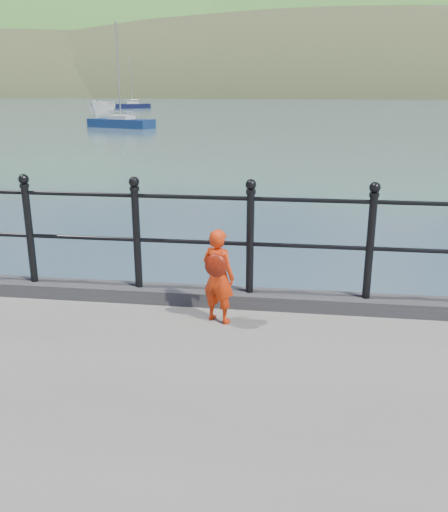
# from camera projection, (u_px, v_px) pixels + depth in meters

# --- Properties ---
(ground) EXTENTS (600.00, 600.00, 0.00)m
(ground) POSITION_uv_depth(u_px,v_px,m) (198.00, 377.00, 6.28)
(ground) COLOR #2D4251
(ground) RESTS_ON ground
(kerb) EXTENTS (60.00, 0.30, 0.15)m
(kerb) POSITION_uv_depth(u_px,v_px,m) (194.00, 295.00, 5.81)
(kerb) COLOR #28282B
(kerb) RESTS_ON quay
(railing) EXTENTS (18.11, 0.11, 1.20)m
(railing) POSITION_uv_depth(u_px,v_px,m) (192.00, 228.00, 5.59)
(railing) COLOR black
(railing) RESTS_ON kerb
(far_shore) EXTENTS (830.00, 200.00, 156.00)m
(far_shore) POSITION_uv_depth(u_px,v_px,m) (387.00, 149.00, 234.28)
(far_shore) COLOR #333A21
(far_shore) RESTS_ON ground
(child) EXTENTS (0.40, 0.36, 0.94)m
(child) POSITION_uv_depth(u_px,v_px,m) (218.00, 275.00, 5.22)
(child) COLOR red
(child) RESTS_ON quay
(launch_white) EXTENTS (1.96, 5.21, 2.01)m
(launch_white) POSITION_uv_depth(u_px,v_px,m) (102.00, 110.00, 53.93)
(launch_white) COLOR white
(launch_white) RESTS_ON ground
(sailboat_left) EXTENTS (5.57, 4.17, 7.84)m
(sailboat_left) POSITION_uv_depth(u_px,v_px,m) (132.00, 106.00, 84.74)
(sailboat_left) COLOR black
(sailboat_left) RESTS_ON ground
(sailboat_port) EXTENTS (5.99, 3.66, 8.32)m
(sailboat_port) POSITION_uv_depth(u_px,v_px,m) (121.00, 123.00, 44.56)
(sailboat_port) COLOR navy
(sailboat_port) RESTS_ON ground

